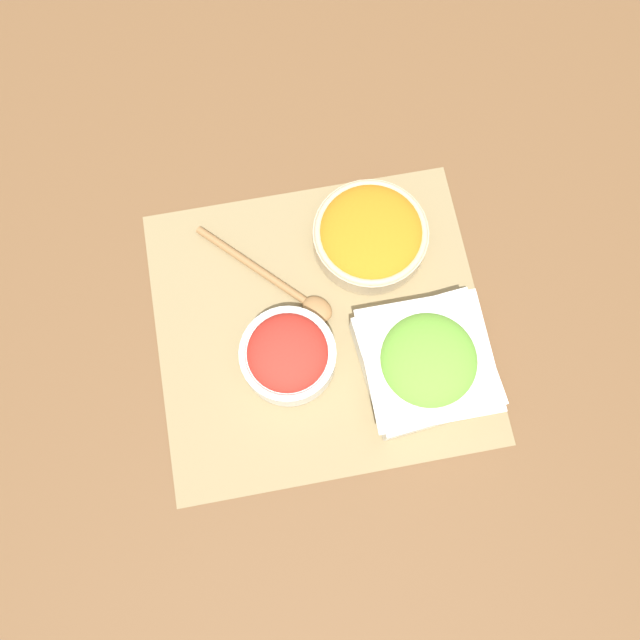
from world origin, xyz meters
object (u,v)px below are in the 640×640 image
at_px(lettuce_bowl, 427,362).
at_px(wooden_spoon, 289,289).
at_px(carrot_bowl, 370,234).
at_px(tomato_bowl, 288,355).

xyz_separation_m(lettuce_bowl, wooden_spoon, (0.18, -0.15, -0.03)).
height_order(carrot_bowl, wooden_spoon, carrot_bowl).
bearing_deg(carrot_bowl, lettuce_bowl, 100.40).
height_order(lettuce_bowl, wooden_spoon, lettuce_bowl).
bearing_deg(carrot_bowl, wooden_spoon, 22.77).
xyz_separation_m(tomato_bowl, wooden_spoon, (-0.02, -0.11, -0.03)).
bearing_deg(tomato_bowl, lettuce_bowl, 166.95).
xyz_separation_m(carrot_bowl, lettuce_bowl, (-0.04, 0.21, 0.01)).
bearing_deg(tomato_bowl, wooden_spoon, -99.18).
distance_m(tomato_bowl, lettuce_bowl, 0.20).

